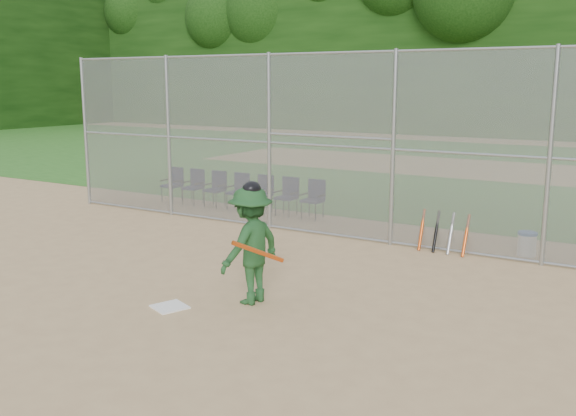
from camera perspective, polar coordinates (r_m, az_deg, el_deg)
The scene contains 16 objects.
ground at distance 9.93m, azimuth -7.53°, elevation -8.64°, with size 100.00×100.00×0.00m, color tan.
grass_strip at distance 26.17m, azimuth 17.79°, elevation 3.25°, with size 100.00×100.00×0.00m, color #2B671F.
dirt_patch_far at distance 26.17m, azimuth 17.79°, elevation 3.25°, with size 24.00×24.00×0.00m, color tan.
backstop_fence at distance 13.67m, azimuth 5.43°, elevation 5.72°, with size 16.09×0.09×4.00m.
treeline at distance 27.99m, azimuth 19.47°, elevation 14.91°, with size 81.00×60.00×11.00m.
home_plate at distance 9.95m, azimuth -10.46°, elevation -8.63°, with size 0.47×0.47×0.02m, color white.
batter_at_plate at distance 9.78m, azimuth -3.33°, elevation -3.25°, with size 1.07×1.38×1.90m.
water_cooler at distance 13.41m, azimuth 20.47°, elevation -2.98°, with size 0.37×0.37×0.47m.
spare_bats at distance 13.13m, azimuth 13.65°, elevation -2.12°, with size 0.96×0.41×0.83m.
chair_0 at distance 18.54m, azimuth -10.31°, elevation 2.05°, with size 0.54×0.52×0.96m, color #0F1538, non-canonical shape.
chair_1 at distance 18.05m, azimuth -8.48°, elevation 1.86°, with size 0.54×0.52×0.96m, color #0F1538, non-canonical shape.
chair_2 at distance 17.58m, azimuth -6.56°, elevation 1.67°, with size 0.54×0.52×0.96m, color #0F1538, non-canonical shape.
chair_3 at distance 17.13m, azimuth -4.54°, elevation 1.46°, with size 0.54×0.52×0.96m, color #0F1538, non-canonical shape.
chair_4 at distance 16.71m, azimuth -2.41°, elevation 1.24°, with size 0.54×0.52×0.96m, color #0F1538, non-canonical shape.
chair_5 at distance 16.31m, azimuth -0.17°, elevation 1.00°, with size 0.54×0.52×0.96m, color #0F1538, non-canonical shape.
chair_6 at distance 15.93m, azimuth 2.18°, elevation 0.75°, with size 0.54×0.52×0.96m, color #0F1538, non-canonical shape.
Camera 1 is at (5.88, -7.28, 3.34)m, focal length 40.00 mm.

